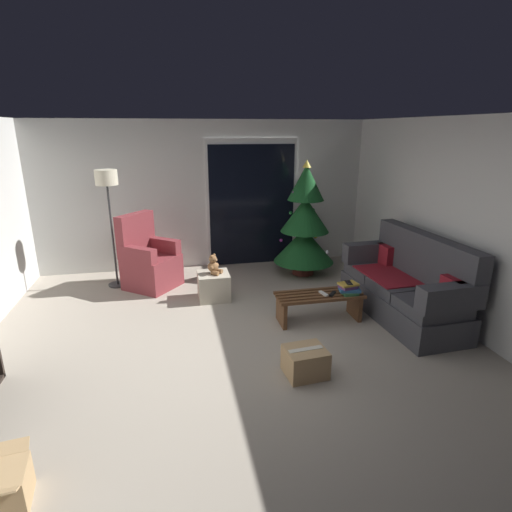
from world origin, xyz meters
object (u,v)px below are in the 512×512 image
object	(u,v)px
christmas_tree	(305,225)
ottoman	(214,286)
couch	(406,287)
coffee_table	(319,302)
cardboard_box_taped_mid_floor	(305,362)
remote_white	(323,294)
teddy_bear_chestnut	(214,265)
floor_lamp	(107,189)
cell_phone	(349,283)
book_stack	(349,289)
remote_black	(333,294)
armchair	(149,262)

from	to	relation	value
christmas_tree	ottoman	world-z (taller)	christmas_tree
couch	coffee_table	bearing A→B (deg)	175.35
christmas_tree	cardboard_box_taped_mid_floor	bearing A→B (deg)	-107.87
coffee_table	remote_white	world-z (taller)	remote_white
ottoman	teddy_bear_chestnut	distance (m)	0.31
teddy_bear_chestnut	coffee_table	bearing A→B (deg)	-38.46
christmas_tree	teddy_bear_chestnut	bearing A→B (deg)	-154.57
couch	ottoman	xyz separation A→B (m)	(-2.38, 1.07, -0.21)
floor_lamp	cardboard_box_taped_mid_floor	bearing A→B (deg)	-54.30
remote_white	cell_phone	distance (m)	0.34
remote_white	cardboard_box_taped_mid_floor	world-z (taller)	remote_white
book_stack	cell_phone	size ratio (longest dim) A/B	1.95
ottoman	cardboard_box_taped_mid_floor	xyz separation A→B (m)	(0.68, -2.09, -0.05)
teddy_bear_chestnut	cell_phone	bearing A→B (deg)	-33.41
remote_white	cell_phone	xyz separation A→B (m)	(0.31, -0.04, 0.14)
book_stack	cardboard_box_taped_mid_floor	distance (m)	1.41
remote_black	teddy_bear_chestnut	size ratio (longest dim) A/B	0.55
armchair	cardboard_box_taped_mid_floor	bearing A→B (deg)	-60.13
remote_black	cell_phone	distance (m)	0.24
remote_black	remote_white	bearing A→B (deg)	23.80
remote_white	ottoman	world-z (taller)	remote_white
book_stack	cardboard_box_taped_mid_floor	world-z (taller)	book_stack
couch	remote_black	distance (m)	1.00
teddy_bear_chestnut	couch	bearing A→B (deg)	-24.20
floor_lamp	ottoman	size ratio (longest dim) A/B	4.05
ottoman	cardboard_box_taped_mid_floor	world-z (taller)	ottoman
coffee_table	floor_lamp	distance (m)	3.45
floor_lamp	couch	bearing A→B (deg)	-26.63
christmas_tree	cardboard_box_taped_mid_floor	xyz separation A→B (m)	(-0.91, -2.84, -0.70)
couch	coffee_table	xyz separation A→B (m)	(-1.14, 0.09, -0.15)
floor_lamp	teddy_bear_chestnut	xyz separation A→B (m)	(1.43, -0.84, -1.00)
floor_lamp	teddy_bear_chestnut	distance (m)	1.94
book_stack	teddy_bear_chestnut	xyz separation A→B (m)	(-1.58, 1.05, 0.07)
remote_black	teddy_bear_chestnut	bearing A→B (deg)	1.98
book_stack	armchair	bearing A→B (deg)	145.19
coffee_table	teddy_bear_chestnut	xyz separation A→B (m)	(-1.22, 0.97, 0.26)
couch	christmas_tree	xyz separation A→B (m)	(-0.78, 1.82, 0.44)
coffee_table	book_stack	size ratio (longest dim) A/B	3.92
christmas_tree	teddy_bear_chestnut	distance (m)	1.79
cell_phone	armchair	world-z (taller)	armchair
cardboard_box_taped_mid_floor	ottoman	bearing A→B (deg)	108.00
coffee_table	armchair	distance (m)	2.72
coffee_table	cell_phone	distance (m)	0.45
book_stack	teddy_bear_chestnut	size ratio (longest dim) A/B	0.98
remote_black	ottoman	xyz separation A→B (m)	(-1.38, 1.04, -0.19)
couch	armchair	world-z (taller)	armchair
remote_white	teddy_bear_chestnut	world-z (taller)	teddy_bear_chestnut
remote_black	christmas_tree	bearing A→B (deg)	-57.90
book_stack	remote_black	bearing A→B (deg)	175.20
remote_black	armchair	xyz separation A→B (m)	(-2.30, 1.72, 0.03)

